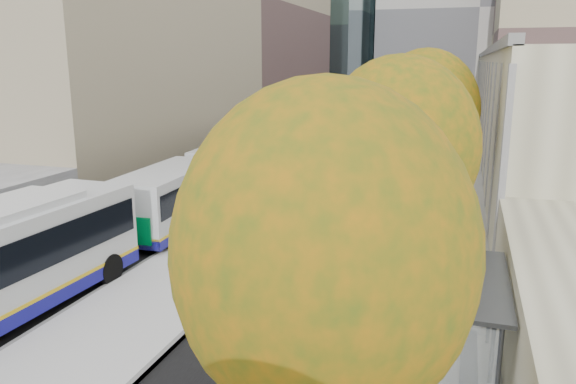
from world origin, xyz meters
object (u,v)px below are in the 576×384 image
at_px(bus_shelter, 473,297).
at_px(distant_car, 353,123).
at_px(bus_far, 215,176).
at_px(cyclist, 262,346).

relative_size(bus_shelter, distant_car, 1.23).
height_order(bus_shelter, bus_far, bus_far).
height_order(bus_shelter, distant_car, bus_shelter).
distance_m(cyclist, distant_car, 51.88).
bearing_deg(cyclist, bus_shelter, 26.30).
distance_m(bus_shelter, distant_car, 51.54).
bearing_deg(bus_shelter, distant_car, 104.17).
distance_m(bus_shelter, cyclist, 5.05).
relative_size(bus_shelter, bus_far, 0.25).
distance_m(bus_shelter, bus_far, 18.92).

